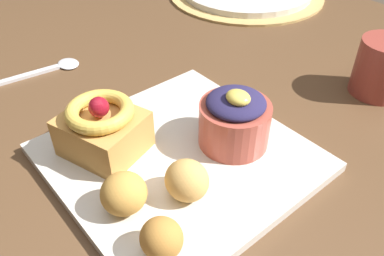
{
  "coord_description": "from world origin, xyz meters",
  "views": [
    {
      "loc": [
        0.29,
        -0.29,
        1.05
      ],
      "look_at": [
        0.03,
        -0.07,
        0.77
      ],
      "focal_mm": 36.89,
      "sensor_mm": 36.0,
      "label": 1
    }
  ],
  "objects_px": {
    "fritter_front": "(187,180)",
    "spoon": "(52,68)",
    "berry_ramekin": "(235,119)",
    "front_plate": "(179,157)",
    "coffee_mug": "(382,68)",
    "fritter_middle": "(162,238)",
    "fritter_back": "(124,193)",
    "cake_slice": "(103,128)"
  },
  "relations": [
    {
      "from": "berry_ramekin",
      "to": "spoon",
      "type": "height_order",
      "value": "berry_ramekin"
    },
    {
      "from": "coffee_mug",
      "to": "fritter_back",
      "type": "bearing_deg",
      "value": -95.87
    },
    {
      "from": "fritter_middle",
      "to": "fritter_front",
      "type": "bearing_deg",
      "value": 122.17
    },
    {
      "from": "fritter_back",
      "to": "spoon",
      "type": "height_order",
      "value": "fritter_back"
    },
    {
      "from": "cake_slice",
      "to": "berry_ramekin",
      "type": "relative_size",
      "value": 1.28
    },
    {
      "from": "cake_slice",
      "to": "fritter_back",
      "type": "distance_m",
      "value": 0.1
    },
    {
      "from": "fritter_front",
      "to": "coffee_mug",
      "type": "xyz_separation_m",
      "value": [
        0.02,
        0.35,
        0.01
      ]
    },
    {
      "from": "fritter_front",
      "to": "fritter_middle",
      "type": "height_order",
      "value": "fritter_front"
    },
    {
      "from": "fritter_front",
      "to": "spoon",
      "type": "distance_m",
      "value": 0.35
    },
    {
      "from": "fritter_front",
      "to": "front_plate",
      "type": "bearing_deg",
      "value": 149.1
    },
    {
      "from": "berry_ramekin",
      "to": "fritter_front",
      "type": "distance_m",
      "value": 0.1
    },
    {
      "from": "fritter_middle",
      "to": "coffee_mug",
      "type": "height_order",
      "value": "coffee_mug"
    },
    {
      "from": "coffee_mug",
      "to": "front_plate",
      "type": "bearing_deg",
      "value": -102.59
    },
    {
      "from": "cake_slice",
      "to": "fritter_middle",
      "type": "bearing_deg",
      "value": -11.82
    },
    {
      "from": "front_plate",
      "to": "coffee_mug",
      "type": "xyz_separation_m",
      "value": [
        0.07,
        0.31,
        0.03
      ]
    },
    {
      "from": "cake_slice",
      "to": "coffee_mug",
      "type": "xyz_separation_m",
      "value": [
        0.13,
        0.37,
        -0.0
      ]
    },
    {
      "from": "front_plate",
      "to": "fritter_middle",
      "type": "xyz_separation_m",
      "value": [
        0.09,
        -0.09,
        0.02
      ]
    },
    {
      "from": "berry_ramekin",
      "to": "spoon",
      "type": "relative_size",
      "value": 0.66
    },
    {
      "from": "berry_ramekin",
      "to": "fritter_middle",
      "type": "height_order",
      "value": "berry_ramekin"
    },
    {
      "from": "fritter_middle",
      "to": "front_plate",
      "type": "bearing_deg",
      "value": 134.89
    },
    {
      "from": "fritter_middle",
      "to": "fritter_back",
      "type": "bearing_deg",
      "value": 178.29
    },
    {
      "from": "berry_ramekin",
      "to": "cake_slice",
      "type": "bearing_deg",
      "value": -125.0
    },
    {
      "from": "cake_slice",
      "to": "fritter_middle",
      "type": "height_order",
      "value": "cake_slice"
    },
    {
      "from": "fritter_middle",
      "to": "spoon",
      "type": "relative_size",
      "value": 0.32
    },
    {
      "from": "berry_ramekin",
      "to": "fritter_back",
      "type": "bearing_deg",
      "value": -88.74
    },
    {
      "from": "berry_ramekin",
      "to": "coffee_mug",
      "type": "relative_size",
      "value": 1.03
    },
    {
      "from": "fritter_back",
      "to": "coffee_mug",
      "type": "relative_size",
      "value": 0.57
    },
    {
      "from": "front_plate",
      "to": "spoon",
      "type": "height_order",
      "value": "front_plate"
    },
    {
      "from": "spoon",
      "to": "berry_ramekin",
      "type": "bearing_deg",
      "value": -68.19
    },
    {
      "from": "berry_ramekin",
      "to": "fritter_front",
      "type": "height_order",
      "value": "berry_ramekin"
    },
    {
      "from": "fritter_front",
      "to": "fritter_middle",
      "type": "bearing_deg",
      "value": -57.83
    },
    {
      "from": "berry_ramekin",
      "to": "spoon",
      "type": "xyz_separation_m",
      "value": [
        -0.32,
        -0.09,
        -0.04
      ]
    },
    {
      "from": "cake_slice",
      "to": "fritter_back",
      "type": "bearing_deg",
      "value": -18.59
    },
    {
      "from": "spoon",
      "to": "cake_slice",
      "type": "bearing_deg",
      "value": -92.24
    },
    {
      "from": "fritter_front",
      "to": "fritter_middle",
      "type": "relative_size",
      "value": 1.17
    },
    {
      "from": "front_plate",
      "to": "fritter_back",
      "type": "relative_size",
      "value": 5.84
    },
    {
      "from": "front_plate",
      "to": "fritter_middle",
      "type": "relative_size",
      "value": 6.74
    },
    {
      "from": "spoon",
      "to": "front_plate",
      "type": "bearing_deg",
      "value": -78.77
    },
    {
      "from": "front_plate",
      "to": "spoon",
      "type": "xyz_separation_m",
      "value": [
        -0.3,
        -0.02,
        -0.0
      ]
    },
    {
      "from": "cake_slice",
      "to": "coffee_mug",
      "type": "height_order",
      "value": "cake_slice"
    },
    {
      "from": "berry_ramekin",
      "to": "front_plate",
      "type": "bearing_deg",
      "value": -111.57
    },
    {
      "from": "fritter_front",
      "to": "spoon",
      "type": "xyz_separation_m",
      "value": [
        -0.35,
        0.01,
        -0.03
      ]
    }
  ]
}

